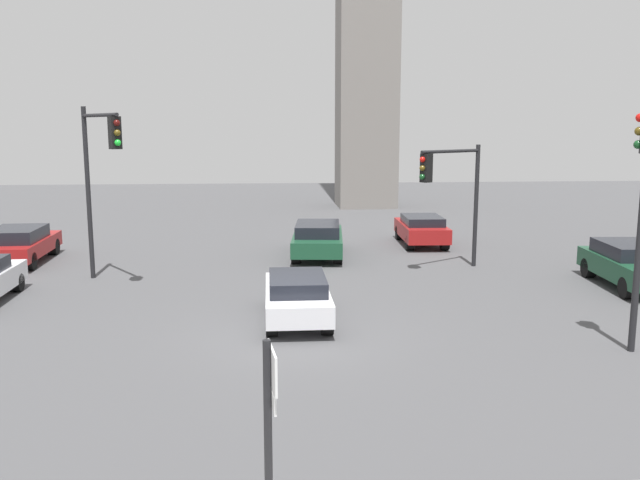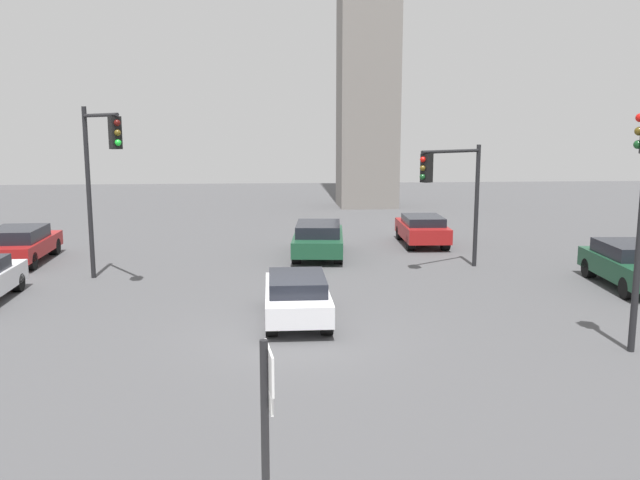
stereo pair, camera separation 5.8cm
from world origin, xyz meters
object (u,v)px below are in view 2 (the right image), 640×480
object	(u,v)px
direction_sign	(267,423)
car_1	(422,229)
traffic_light_0	(100,161)
car_5	(19,244)
car_4	(297,295)
traffic_light_2	(451,182)
car_2	(631,264)
car_0	(318,238)

from	to	relation	value
direction_sign	car_1	world-z (taller)	direction_sign
traffic_light_0	car_5	distance (m)	6.74
car_4	traffic_light_2	bearing A→B (deg)	-44.65
car_2	car_1	bearing A→B (deg)	-144.67
car_1	car_4	xyz separation A→B (m)	(-6.11, -11.41, -0.02)
car_0	car_2	size ratio (longest dim) A/B	1.10
traffic_light_0	traffic_light_2	distance (m)	12.19
traffic_light_0	car_5	world-z (taller)	traffic_light_0
direction_sign	traffic_light_2	bearing A→B (deg)	60.82
traffic_light_2	car_5	size ratio (longest dim) A/B	1.01
traffic_light_2	car_4	size ratio (longest dim) A/B	1.13
car_0	car_1	world-z (taller)	car_0
traffic_light_0	car_5	xyz separation A→B (m)	(-4.25, 3.96, -3.41)
car_0	traffic_light_2	bearing A→B (deg)	-119.36
car_0	car_4	xyz separation A→B (m)	(-1.26, -9.12, -0.04)
direction_sign	car_4	distance (m)	10.34
traffic_light_2	car_2	bearing A→B (deg)	118.15
traffic_light_0	car_4	xyz separation A→B (m)	(6.25, -4.70, -3.45)
car_1	car_5	size ratio (longest dim) A/B	0.90
traffic_light_0	car_2	world-z (taller)	traffic_light_0
traffic_light_0	car_2	xyz separation A→B (m)	(17.45, -1.70, -3.38)
car_0	direction_sign	bearing A→B (deg)	179.54
car_1	car_5	distance (m)	16.83
car_2	car_5	distance (m)	22.43
traffic_light_2	car_1	xyz separation A→B (m)	(0.26, 5.49, -2.57)
traffic_light_2	car_1	size ratio (longest dim) A/B	1.12
car_5	car_1	bearing A→B (deg)	-82.31
direction_sign	traffic_light_2	distance (m)	17.54
car_2	direction_sign	bearing A→B (deg)	-37.99
direction_sign	car_1	size ratio (longest dim) A/B	0.65
traffic_light_0	car_4	distance (m)	8.55
traffic_light_0	car_0	bearing A→B (deg)	87.03
direction_sign	car_4	size ratio (longest dim) A/B	0.66
traffic_light_2	car_0	world-z (taller)	traffic_light_2
traffic_light_2	car_1	world-z (taller)	traffic_light_2
traffic_light_0	direction_sign	bearing A→B (deg)	-13.38
direction_sign	traffic_light_2	size ratio (longest dim) A/B	0.58
car_1	direction_sign	bearing A→B (deg)	164.52
car_1	car_4	distance (m)	12.94
car_2	car_0	bearing A→B (deg)	-117.48
car_0	car_2	bearing A→B (deg)	-116.05
car_0	car_5	bearing A→B (deg)	97.75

